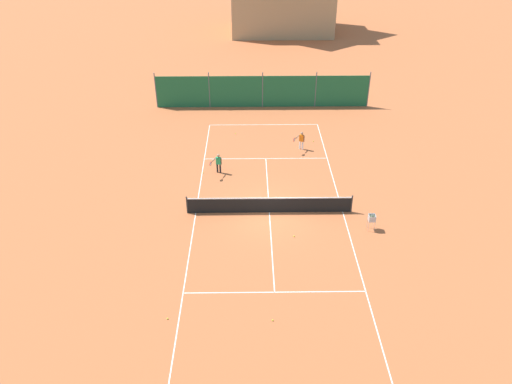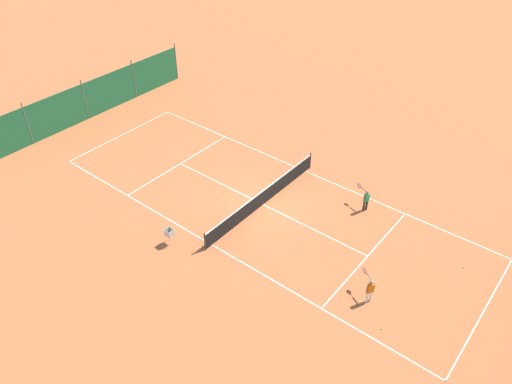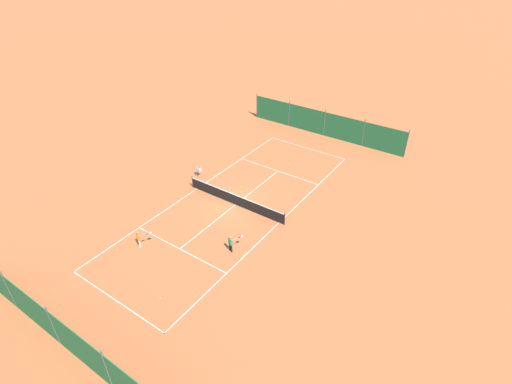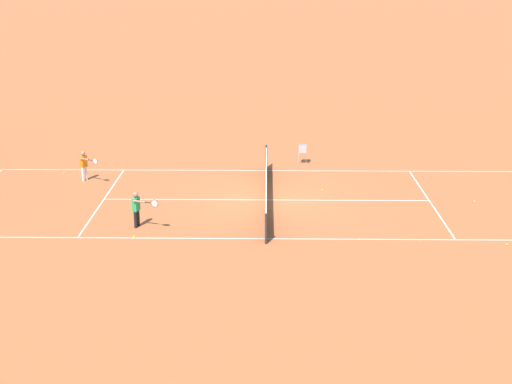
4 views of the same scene
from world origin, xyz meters
TOP-DOWN VIEW (x-y plane):
  - ground_plane at (0.00, 0.00)m, footprint 600.00×600.00m
  - court_line_markings at (0.00, 0.00)m, footprint 8.25×23.85m
  - tennis_net at (0.00, 0.00)m, footprint 9.18×0.08m
  - windscreen_fence_far at (-0.00, 15.50)m, footprint 17.28×0.08m
  - player_near_service at (2.45, 7.73)m, footprint 0.84×0.91m
  - player_far_service at (-3.05, 4.52)m, footprint 0.71×0.99m
  - tennis_ball_by_net_right at (-4.05, 4.49)m, footprint 0.07×0.07m
  - tennis_ball_by_net_left at (-0.16, -8.12)m, footprint 0.07×0.07m
  - tennis_ball_alley_left at (-4.58, -7.97)m, footprint 0.07×0.07m
  - tennis_ball_near_corner at (3.46, 8.93)m, footprint 0.07×0.07m
  - tennis_ball_far_corner at (-2.11, 10.29)m, footprint 0.07×0.07m
  - tennis_ball_service_box at (1.20, -2.28)m, footprint 0.07×0.07m
  - ball_hopper at (5.30, -1.66)m, footprint 0.36×0.36m

SIDE VIEW (x-z plane):
  - ground_plane at x=0.00m, z-range 0.00..0.00m
  - court_line_markings at x=0.00m, z-range 0.00..0.01m
  - tennis_ball_by_net_right at x=-4.05m, z-range 0.00..0.07m
  - tennis_ball_by_net_left at x=-0.16m, z-range 0.00..0.07m
  - tennis_ball_alley_left at x=-4.58m, z-range 0.00..0.07m
  - tennis_ball_near_corner at x=3.46m, z-range 0.00..0.07m
  - tennis_ball_far_corner at x=-2.11m, z-range 0.00..0.07m
  - tennis_ball_service_box at x=1.20m, z-range 0.00..0.07m
  - tennis_net at x=0.00m, z-range -0.03..1.03m
  - ball_hopper at x=5.30m, z-range 0.21..1.10m
  - player_near_service at x=2.45m, z-range 0.11..1.40m
  - player_far_service at x=-3.05m, z-range 0.11..1.41m
  - windscreen_fence_far at x=0.00m, z-range -0.14..2.76m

